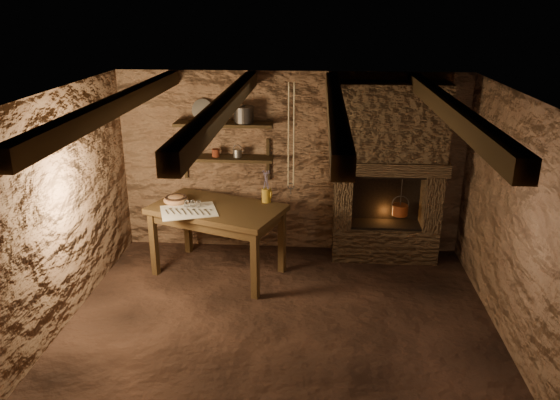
# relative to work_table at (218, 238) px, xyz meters

# --- Properties ---
(floor) EXTENTS (4.50, 4.50, 0.00)m
(floor) POSITION_rel_work_table_xyz_m (0.85, -1.15, -0.48)
(floor) COLOR black
(floor) RESTS_ON ground
(back_wall) EXTENTS (4.50, 0.04, 2.40)m
(back_wall) POSITION_rel_work_table_xyz_m (0.85, 0.85, 0.72)
(back_wall) COLOR brown
(back_wall) RESTS_ON floor
(front_wall) EXTENTS (4.50, 0.04, 2.40)m
(front_wall) POSITION_rel_work_table_xyz_m (0.85, -3.15, 0.72)
(front_wall) COLOR brown
(front_wall) RESTS_ON floor
(left_wall) EXTENTS (0.04, 4.00, 2.40)m
(left_wall) POSITION_rel_work_table_xyz_m (-1.40, -1.15, 0.72)
(left_wall) COLOR brown
(left_wall) RESTS_ON floor
(right_wall) EXTENTS (0.04, 4.00, 2.40)m
(right_wall) POSITION_rel_work_table_xyz_m (3.10, -1.15, 0.72)
(right_wall) COLOR brown
(right_wall) RESTS_ON floor
(ceiling) EXTENTS (4.50, 4.00, 0.04)m
(ceiling) POSITION_rel_work_table_xyz_m (0.85, -1.15, 1.92)
(ceiling) COLOR black
(ceiling) RESTS_ON back_wall
(beam_far_left) EXTENTS (0.14, 3.95, 0.16)m
(beam_far_left) POSITION_rel_work_table_xyz_m (-0.65, -1.15, 1.83)
(beam_far_left) COLOR black
(beam_far_left) RESTS_ON ceiling
(beam_mid_left) EXTENTS (0.14, 3.95, 0.16)m
(beam_mid_left) POSITION_rel_work_table_xyz_m (0.35, -1.15, 1.83)
(beam_mid_left) COLOR black
(beam_mid_left) RESTS_ON ceiling
(beam_mid_right) EXTENTS (0.14, 3.95, 0.16)m
(beam_mid_right) POSITION_rel_work_table_xyz_m (1.35, -1.15, 1.83)
(beam_mid_right) COLOR black
(beam_mid_right) RESTS_ON ceiling
(beam_far_right) EXTENTS (0.14, 3.95, 0.16)m
(beam_far_right) POSITION_rel_work_table_xyz_m (2.35, -1.15, 1.83)
(beam_far_right) COLOR black
(beam_far_right) RESTS_ON ceiling
(shelf_lower) EXTENTS (1.25, 0.30, 0.04)m
(shelf_lower) POSITION_rel_work_table_xyz_m (-0.00, 0.69, 0.82)
(shelf_lower) COLOR black
(shelf_lower) RESTS_ON back_wall
(shelf_upper) EXTENTS (1.25, 0.30, 0.04)m
(shelf_upper) POSITION_rel_work_table_xyz_m (-0.00, 0.69, 1.27)
(shelf_upper) COLOR black
(shelf_upper) RESTS_ON back_wall
(hearth) EXTENTS (1.43, 0.51, 2.30)m
(hearth) POSITION_rel_work_table_xyz_m (2.10, 0.61, 0.75)
(hearth) COLOR #392A1C
(hearth) RESTS_ON floor
(work_table) EXTENTS (1.76, 1.37, 0.88)m
(work_table) POSITION_rel_work_table_xyz_m (0.00, 0.00, 0.00)
(work_table) COLOR #352412
(work_table) RESTS_ON floor
(linen_cloth) EXTENTS (0.77, 0.69, 0.01)m
(linen_cloth) POSITION_rel_work_table_xyz_m (-0.30, -0.18, 0.41)
(linen_cloth) COLOR beige
(linen_cloth) RESTS_ON work_table
(pewter_cutlery_row) EXTENTS (0.57, 0.37, 0.01)m
(pewter_cutlery_row) POSITION_rel_work_table_xyz_m (-0.30, -0.20, 0.42)
(pewter_cutlery_row) COLOR gray
(pewter_cutlery_row) RESTS_ON linen_cloth
(drinking_glasses) EXTENTS (0.20, 0.06, 0.08)m
(drinking_glasses) POSITION_rel_work_table_xyz_m (-0.28, -0.06, 0.46)
(drinking_glasses) COLOR silver
(drinking_glasses) RESTS_ON linen_cloth
(stoneware_jug) EXTENTS (0.13, 0.13, 0.40)m
(stoneware_jug) POSITION_rel_work_table_xyz_m (0.58, 0.21, 0.58)
(stoneware_jug) COLOR olive
(stoneware_jug) RESTS_ON work_table
(wooden_bowl) EXTENTS (0.39, 0.39, 0.11)m
(wooden_bowl) POSITION_rel_work_table_xyz_m (-0.52, 0.10, 0.44)
(wooden_bowl) COLOR #946440
(wooden_bowl) RESTS_ON work_table
(iron_stockpot) EXTENTS (0.31, 0.31, 0.19)m
(iron_stockpot) POSITION_rel_work_table_xyz_m (0.26, 0.69, 1.39)
(iron_stockpot) COLOR #2A2725
(iron_stockpot) RESTS_ON shelf_upper
(tin_pan) EXTENTS (0.29, 0.16, 0.28)m
(tin_pan) POSITION_rel_work_table_xyz_m (-0.29, 0.79, 1.43)
(tin_pan) COLOR gray
(tin_pan) RESTS_ON shelf_upper
(small_kettle) EXTENTS (0.17, 0.14, 0.16)m
(small_kettle) POSITION_rel_work_table_xyz_m (0.16, 0.69, 0.90)
(small_kettle) COLOR gray
(small_kettle) RESTS_ON shelf_lower
(rusty_tin) EXTENTS (0.11, 0.11, 0.10)m
(rusty_tin) POSITION_rel_work_table_xyz_m (-0.12, 0.69, 0.89)
(rusty_tin) COLOR #561E11
(rusty_tin) RESTS_ON shelf_lower
(red_pot) EXTENTS (0.23, 0.23, 0.54)m
(red_pot) POSITION_rel_work_table_xyz_m (2.27, 0.57, 0.22)
(red_pot) COLOR maroon
(red_pot) RESTS_ON hearth
(hanging_ropes) EXTENTS (0.08, 0.08, 1.20)m
(hanging_ropes) POSITION_rel_work_table_xyz_m (0.90, -0.10, 1.32)
(hanging_ropes) COLOR beige
(hanging_ropes) RESTS_ON ceiling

